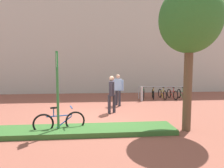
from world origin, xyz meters
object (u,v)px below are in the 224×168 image
object	(u,v)px
tree_sidewalk	(190,21)
parking_sign_post	(57,81)
bollard_steel	(142,94)
bike_at_sign	(60,122)
person_casual_tan	(118,88)
bike_rack_cluster	(163,94)
person_suited_dark	(112,92)

from	to	relation	value
tree_sidewalk	parking_sign_post	xyz separation A→B (m)	(-4.28, 0.07, -1.93)
tree_sidewalk	bollard_steel	distance (m)	6.43
bike_at_sign	bollard_steel	world-z (taller)	bollard_steel
parking_sign_post	person_casual_tan	size ratio (longest dim) A/B	1.54
tree_sidewalk	bike_at_sign	bearing A→B (deg)	177.29
parking_sign_post	bike_rack_cluster	size ratio (longest dim) A/B	0.83
person_suited_dark	person_casual_tan	distance (m)	1.73
parking_sign_post	bike_rack_cluster	xyz separation A→B (m)	(5.68, 6.23, -1.38)
person_casual_tan	bike_at_sign	bearing A→B (deg)	-120.57
bike_rack_cluster	bollard_steel	world-z (taller)	bollard_steel
tree_sidewalk	parking_sign_post	distance (m)	4.70
bike_rack_cluster	person_casual_tan	size ratio (longest dim) A/B	1.86
tree_sidewalk	person_casual_tan	xyz separation A→B (m)	(-1.81, 4.35, -2.67)
bollard_steel	person_suited_dark	distance (m)	3.62
parking_sign_post	bike_rack_cluster	bearing A→B (deg)	47.65
tree_sidewalk	bollard_steel	size ratio (longest dim) A/B	5.35
tree_sidewalk	bollard_steel	xyz separation A→B (m)	(-0.18, 5.57, -3.20)
person_suited_dark	tree_sidewalk	bearing A→B (deg)	-49.32
tree_sidewalk	person_casual_tan	size ratio (longest dim) A/B	2.80
tree_sidewalk	bike_rack_cluster	size ratio (longest dim) A/B	1.51
bike_at_sign	person_suited_dark	distance (m)	3.22
tree_sidewalk	person_casual_tan	distance (m)	5.41
bike_at_sign	bollard_steel	xyz separation A→B (m)	(4.08, 5.37, 0.10)
bike_at_sign	bollard_steel	distance (m)	6.74
person_suited_dark	person_casual_tan	size ratio (longest dim) A/B	1.00
parking_sign_post	bollard_steel	xyz separation A→B (m)	(4.10, 5.50, -1.27)
bike_rack_cluster	person_suited_dark	size ratio (longest dim) A/B	1.86
tree_sidewalk	person_suited_dark	bearing A→B (deg)	130.68
person_suited_dark	bollard_steel	bearing A→B (deg)	53.56
parking_sign_post	person_suited_dark	world-z (taller)	parking_sign_post
parking_sign_post	person_suited_dark	bearing A→B (deg)	52.97
tree_sidewalk	person_suited_dark	world-z (taller)	tree_sidewalk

